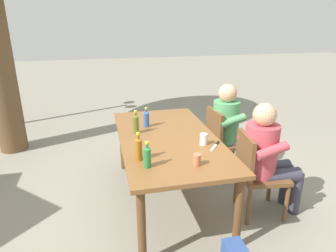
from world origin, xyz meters
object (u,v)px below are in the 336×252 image
Objects in this scene: bottle_blue at (146,118)px; cup_white at (204,139)px; dining_table at (168,144)px; backpack_by_far_side at (159,137)px; person_in_white_shirt at (231,126)px; chair_near_left at (255,170)px; cup_terracotta at (197,160)px; bottle_amber at (139,148)px; table_knife at (216,145)px; chair_near_right at (222,139)px; person_in_plaid_shirt at (267,154)px; bottle_olive at (136,123)px; bottle_green at (147,156)px.

cup_white is at bearing -143.61° from bottle_blue.
backpack_by_far_side is (1.31, -0.16, -0.46)m from dining_table.
cup_white is 0.24× the size of backpack_by_far_side.
cup_white is (-0.69, 0.61, 0.15)m from person_in_white_shirt.
chair_near_left reaches higher than cup_terracotta.
bottle_amber reaches higher than table_knife.
bottle_blue is (0.81, -0.20, -0.01)m from bottle_amber.
cup_terracotta reaches higher than table_knife.
cup_white reaches higher than dining_table.
chair_near_right is 7.91× the size of cup_white.
person_in_plaid_shirt is at bearing -88.58° from bottle_amber.
backpack_by_far_side is (1.13, -0.47, -0.64)m from bottle_olive.
bottle_blue reaches higher than cup_terracotta.
bottle_amber reaches higher than dining_table.
bottle_green is 0.89× the size of bottle_amber.
person_in_plaid_shirt is 0.53m from table_knife.
backpack_by_far_side is at bearing 23.07° from person_in_plaid_shirt.
bottle_amber is 1.26× the size of table_knife.
bottle_olive is (0.61, 1.21, 0.21)m from person_in_plaid_shirt.
bottle_blue reaches higher than chair_near_left.
backpack_by_far_side is at bearing -19.03° from bottle_blue.
bottle_olive is at bearing -5.25° from bottle_amber.
chair_near_left is at bearing -117.60° from dining_table.
bottle_green is at bearing 179.41° from bottle_olive.
chair_near_right is at bearing -144.78° from backpack_by_far_side.
bottle_amber is at bearing 141.28° from dining_table.
chair_near_left is at bearing 172.60° from person_in_white_shirt.
backpack_by_far_side is (1.73, 0.74, -0.44)m from person_in_plaid_shirt.
bottle_amber is 0.84m from bottle_blue.
backpack_by_far_side is at bearing -2.00° from cup_terracotta.
bottle_olive is 0.75m from cup_white.
dining_table is at bearing 117.89° from chair_near_right.
bottle_blue is at bearing -8.74° from bottle_green.
chair_near_left is (-0.83, -0.00, 0.00)m from chair_near_right.
bottle_blue is (0.78, 1.07, 0.19)m from person_in_plaid_shirt.
cup_terracotta is at bearing 147.19° from chair_near_right.
bottle_olive is (0.79, -0.01, 0.01)m from bottle_green.
person_in_white_shirt is 1.09m from bottle_blue.
bottle_green is 0.70m from cup_white.
person_in_white_shirt is 4.65× the size of bottle_amber.
chair_near_left is at bearing -102.90° from table_knife.
cup_terracotta is 0.45m from cup_white.
chair_near_right is at bearing -36.16° from cup_white.
person_in_white_shirt is 1.25m from bottle_olive.
cup_terracotta is 0.49× the size of table_knife.
bottle_olive reaches higher than table_knife.
cup_white is at bearing -175.29° from backpack_by_far_side.
chair_near_right is 3.88× the size of bottle_blue.
table_knife is (-0.32, -0.39, 0.08)m from dining_table.
bottle_olive is at bearing 61.42° from chair_near_left.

